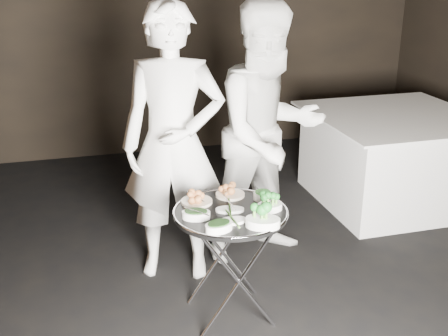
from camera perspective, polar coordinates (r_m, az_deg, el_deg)
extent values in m
cube|color=black|center=(3.68, 3.72, -15.71)|extent=(6.00, 7.00, 0.05)
cube|color=black|center=(6.43, -6.39, 14.73)|extent=(6.00, 0.05, 3.00)
cylinder|color=silver|center=(3.39, 1.52, -11.51)|extent=(0.48, 0.02, 0.71)
cylinder|color=silver|center=(3.39, 1.52, -11.51)|extent=(0.48, 0.02, 0.71)
cylinder|color=silver|center=(3.70, -0.15, -8.54)|extent=(0.48, 0.02, 0.71)
cylinder|color=silver|center=(3.70, -0.15, -8.54)|extent=(0.48, 0.02, 0.71)
cylinder|color=silver|center=(3.34, -2.73, -5.54)|extent=(0.02, 0.41, 0.02)
cylinder|color=silver|center=(3.44, 3.96, -4.74)|extent=(0.02, 0.41, 0.02)
cylinder|color=black|center=(3.37, 0.67, -4.64)|extent=(0.68, 0.68, 0.03)
torus|color=silver|center=(3.37, 0.67, -4.42)|extent=(0.70, 0.70, 0.02)
cylinder|color=beige|center=(3.48, -2.79, -3.42)|extent=(0.19, 0.19, 0.02)
cylinder|color=beige|center=(3.58, 0.63, -2.72)|extent=(0.19, 0.19, 0.02)
cylinder|color=silver|center=(3.53, 3.96, -2.84)|extent=(0.12, 0.12, 0.05)
cylinder|color=silver|center=(3.45, -2.94, -2.92)|extent=(0.08, 0.18, 0.01)
cylinder|color=silver|center=(3.54, 0.53, -2.22)|extent=(0.11, 0.16, 0.01)
cylinder|color=silver|center=(3.52, 3.70, -2.41)|extent=(0.01, 0.19, 0.01)
cylinder|color=silver|center=(3.25, -2.83, -4.43)|extent=(0.12, 0.15, 0.01)
cylinder|color=silver|center=(3.36, 4.52, -3.59)|extent=(0.15, 0.12, 0.01)
cylinder|color=silver|center=(3.35, 0.63, -3.59)|extent=(0.02, 0.19, 0.01)
imported|color=white|center=(3.81, -5.17, 2.36)|extent=(0.80, 0.64, 1.93)
imported|color=white|center=(4.07, 4.57, 3.48)|extent=(1.07, 0.92, 1.91)
cube|color=white|center=(5.39, 16.72, 0.83)|extent=(1.29, 1.29, 0.81)
cube|color=white|center=(5.27, 17.18, 5.08)|extent=(1.46, 1.46, 0.02)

